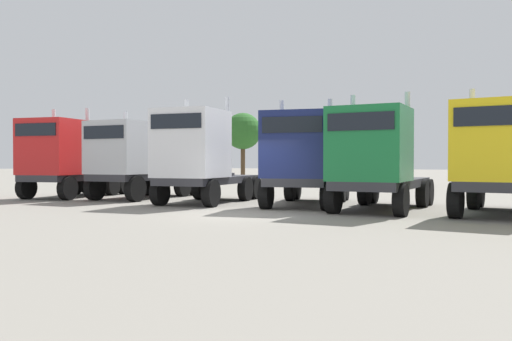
% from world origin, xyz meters
% --- Properties ---
extents(ground, '(200.00, 200.00, 0.00)m').
position_xyz_m(ground, '(0.00, 0.00, 0.00)').
color(ground, gray).
extents(semi_truck_red, '(3.54, 6.25, 4.23)m').
position_xyz_m(semi_truck_red, '(-11.24, 2.84, 1.89)').
color(semi_truck_red, '#333338').
rests_on(semi_truck_red, ground).
extents(semi_truck_silver, '(2.84, 6.23, 4.08)m').
position_xyz_m(semi_truck_silver, '(-7.86, 3.80, 1.85)').
color(semi_truck_silver, '#333338').
rests_on(semi_truck_silver, ground).
extents(semi_truck_white, '(3.22, 6.09, 4.34)m').
position_xyz_m(semi_truck_white, '(-3.65, 2.83, 1.96)').
color(semi_truck_white, '#333338').
rests_on(semi_truck_white, ground).
extents(semi_truck_navy, '(3.74, 6.77, 4.11)m').
position_xyz_m(semi_truck_navy, '(0.58, 3.61, 1.83)').
color(semi_truck_navy, '#333338').
rests_on(semi_truck_navy, ground).
extents(semi_truck_green, '(2.60, 6.19, 4.08)m').
position_xyz_m(semi_truck_green, '(3.56, 2.83, 1.80)').
color(semi_truck_green, '#333338').
rests_on(semi_truck_green, ground).
extents(semi_truck_yellow, '(2.83, 6.04, 4.12)m').
position_xyz_m(semi_truck_yellow, '(7.40, 3.08, 1.88)').
color(semi_truck_yellow, '#333338').
rests_on(semi_truck_yellow, ground).
extents(oak_far_left, '(2.95, 2.95, 5.64)m').
position_xyz_m(oak_far_left, '(-12.58, 22.72, 4.12)').
color(oak_far_left, '#4C3823').
rests_on(oak_far_left, ground).
extents(oak_far_centre, '(3.15, 3.15, 5.14)m').
position_xyz_m(oak_far_centre, '(-0.78, 22.82, 3.55)').
color(oak_far_centre, '#4C3823').
rests_on(oak_far_centre, ground).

